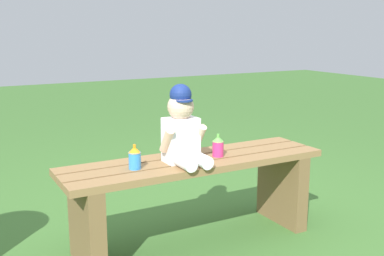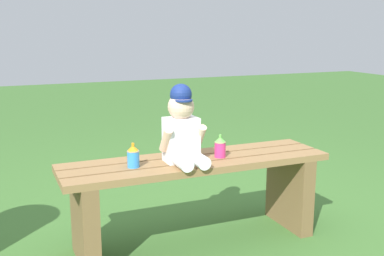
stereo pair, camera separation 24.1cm
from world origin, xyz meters
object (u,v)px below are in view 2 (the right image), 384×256
sippy_cup_left (133,156)px  child_figure (182,129)px  park_bench (196,187)px  sippy_cup_right (220,147)px

sippy_cup_left → child_figure: bearing=-2.3°
park_bench → child_figure: bearing=-161.0°
park_bench → child_figure: (-0.09, -0.03, 0.34)m
park_bench → child_figure: 0.35m
child_figure → sippy_cup_right: bearing=2.7°
child_figure → sippy_cup_right: size_ratio=3.26×
park_bench → sippy_cup_left: 0.41m
park_bench → sippy_cup_right: 0.26m
sippy_cup_left → sippy_cup_right: size_ratio=1.00×
child_figure → sippy_cup_left: (-0.26, 0.01, -0.12)m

